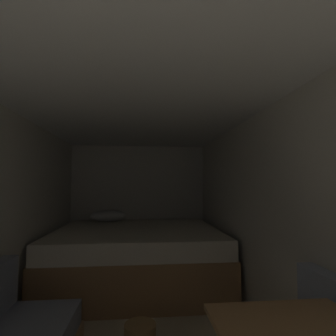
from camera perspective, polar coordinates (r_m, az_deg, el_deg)
wall_back at (r=4.80m, az=-6.25°, el=-7.39°), size 2.40×0.05×2.01m
wall_right at (r=2.61m, az=20.40°, el=-10.42°), size 0.05×4.88×2.01m
ceiling_slab at (r=2.43m, az=-6.64°, el=13.42°), size 2.40×4.88×0.05m
bed at (r=3.88m, az=-6.56°, el=-17.84°), size 2.18×1.93×0.92m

